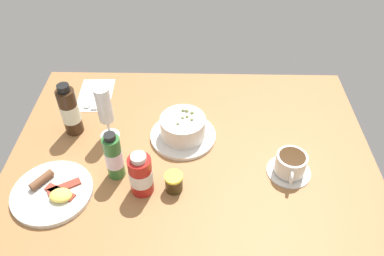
% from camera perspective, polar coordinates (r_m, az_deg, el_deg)
% --- Properties ---
extents(ground_plane, '(1.10, 0.84, 0.03)m').
position_cam_1_polar(ground_plane, '(1.17, -0.10, -4.40)').
color(ground_plane, '#9E6B3D').
extents(porridge_bowl, '(0.21, 0.21, 0.09)m').
position_cam_1_polar(porridge_bowl, '(1.18, -1.37, -0.04)').
color(porridge_bowl, silver).
rests_on(porridge_bowl, ground_plane).
extents(cutlery_setting, '(0.12, 0.19, 0.01)m').
position_cam_1_polar(cutlery_setting, '(1.41, -14.36, 4.77)').
color(cutlery_setting, silver).
rests_on(cutlery_setting, ground_plane).
extents(coffee_cup, '(0.13, 0.13, 0.07)m').
position_cam_1_polar(coffee_cup, '(1.12, 14.54, -5.35)').
color(coffee_cup, silver).
rests_on(coffee_cup, ground_plane).
extents(wine_glass, '(0.06, 0.06, 0.19)m').
position_cam_1_polar(wine_glass, '(1.16, -12.99, 3.01)').
color(wine_glass, white).
rests_on(wine_glass, ground_plane).
extents(jam_jar, '(0.05, 0.05, 0.06)m').
position_cam_1_polar(jam_jar, '(1.05, -2.74, -8.14)').
color(jam_jar, '#362910').
rests_on(jam_jar, ground_plane).
extents(sauce_bottle_green, '(0.05, 0.05, 0.16)m').
position_cam_1_polar(sauce_bottle_green, '(1.07, -11.65, -4.26)').
color(sauce_bottle_green, '#337233').
rests_on(sauce_bottle_green, ground_plane).
extents(sauce_bottle_red, '(0.06, 0.06, 0.14)m').
position_cam_1_polar(sauce_bottle_red, '(1.03, -7.68, -6.95)').
color(sauce_bottle_red, '#B21E19').
rests_on(sauce_bottle_red, ground_plane).
extents(sauce_bottle_brown, '(0.06, 0.06, 0.18)m').
position_cam_1_polar(sauce_bottle_brown, '(1.23, -17.86, 2.44)').
color(sauce_bottle_brown, '#382314').
rests_on(sauce_bottle_brown, ground_plane).
extents(breakfast_plate, '(0.22, 0.22, 0.04)m').
position_cam_1_polar(breakfast_plate, '(1.12, -20.15, -9.00)').
color(breakfast_plate, silver).
rests_on(breakfast_plate, ground_plane).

